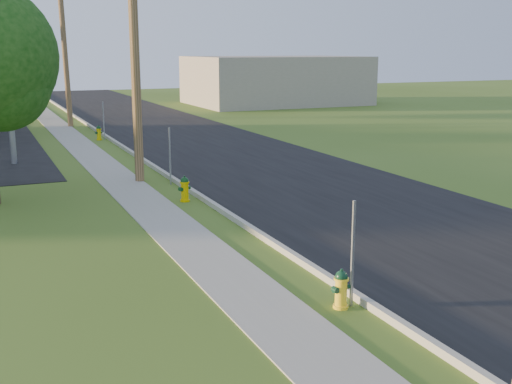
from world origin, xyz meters
TOP-DOWN VIEW (x-y plane):
  - road at (4.50, 10.00)m, footprint 8.00×120.00m
  - curb at (0.50, 10.00)m, footprint 0.15×120.00m
  - sidewalk at (-1.25, 10.00)m, footprint 1.50×120.00m
  - utility_pole_mid at (-0.60, 17.00)m, footprint 1.40×0.32m
  - utility_pole_far at (-0.60, 35.00)m, footprint 1.40×0.32m
  - sign_post_near at (0.25, 4.20)m, footprint 0.05×0.04m
  - sign_post_mid at (0.25, 16.00)m, footprint 0.05×0.04m
  - sign_post_far at (0.25, 28.20)m, footprint 0.05×0.04m
  - price_pylon at (-4.50, 22.50)m, footprint 0.34×2.04m
  - distant_building at (18.00, 45.00)m, footprint 14.00×10.00m
  - hydrant_near at (0.03, 4.19)m, footprint 0.39×0.35m
  - hydrant_mid at (-0.05, 13.38)m, footprint 0.42×0.37m
  - hydrant_far at (-0.01, 28.31)m, footprint 0.40×0.36m

SIDE VIEW (x-z plane):
  - road at x=4.50m, z-range 0.00..0.02m
  - sidewalk at x=-1.25m, z-range 0.00..0.03m
  - curb at x=0.50m, z-range 0.00..0.15m
  - hydrant_near at x=0.03m, z-range -0.01..0.75m
  - hydrant_far at x=-0.01m, z-range -0.01..0.77m
  - hydrant_mid at x=-0.05m, z-range -0.01..0.80m
  - sign_post_near at x=0.25m, z-range 0.00..2.00m
  - sign_post_mid at x=0.25m, z-range 0.00..2.00m
  - sign_post_far at x=0.25m, z-range 0.00..2.00m
  - distant_building at x=18.00m, z-range 0.00..4.00m
  - utility_pole_far at x=-0.60m, z-range 0.05..9.56m
  - utility_pole_mid at x=-0.60m, z-range 0.05..9.85m
  - price_pylon at x=-4.50m, z-range 2.01..8.86m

